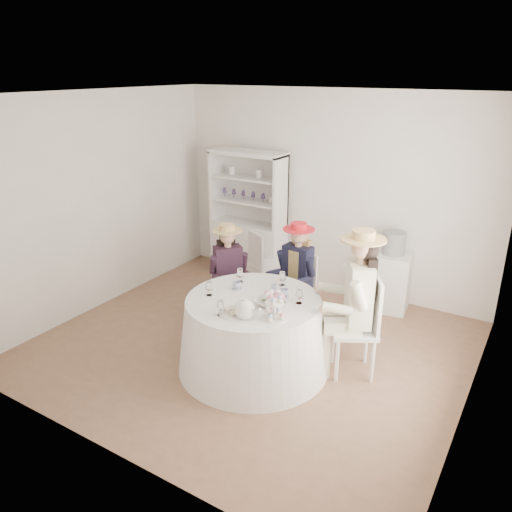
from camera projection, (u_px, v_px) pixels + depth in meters
The scene contains 23 objects.
ground at pixel (251, 346), 5.62m from camera, with size 4.50×4.50×0.00m, color brown.
ceiling at pixel (250, 95), 4.66m from camera, with size 4.50×4.50×0.00m, color white.
wall_back at pixel (330, 193), 6.73m from camera, with size 4.50×4.50×0.00m, color silver.
wall_front at pixel (102, 306), 3.55m from camera, with size 4.50×4.50×0.00m, color silver.
wall_left at pixel (99, 203), 6.24m from camera, with size 4.50×4.50×0.00m, color silver.
wall_right at pixel (486, 277), 4.04m from camera, with size 4.50×4.50×0.00m, color silver.
tea_table at pixel (253, 334), 5.10m from camera, with size 1.56×1.56×0.78m.
hutch at pixel (249, 233), 7.32m from camera, with size 1.13×0.50×1.85m.
side_table at pixel (390, 281), 6.39m from camera, with size 0.48×0.48×0.75m, color silver.
hatbox at pixel (394, 243), 6.20m from camera, with size 0.28×0.28×0.28m, color black.
guest_left at pixel (229, 269), 5.88m from camera, with size 0.54×0.52×1.25m.
guest_mid at pixel (297, 270), 5.79m from camera, with size 0.48×0.49×1.30m.
guest_right at pixel (356, 296), 4.84m from camera, with size 0.65×0.60×1.53m.
spare_chair at pixel (262, 261), 6.74m from camera, with size 0.49×0.49×0.89m.
teacup_a at pixel (237, 286), 5.17m from camera, with size 0.09×0.09×0.07m, color white.
teacup_b at pixel (274, 288), 5.11m from camera, with size 0.07×0.07×0.07m, color white.
teacup_c at pixel (284, 293), 5.00m from camera, with size 0.09×0.09×0.07m, color white.
flower_bowl at pixel (267, 303), 4.82m from camera, with size 0.23×0.23×0.06m, color white.
flower_arrangement at pixel (274, 296), 4.82m from camera, with size 0.17×0.18×0.07m.
table_teapot at pixel (245, 309), 4.56m from camera, with size 0.27×0.19×0.20m.
sandwich_plate at pixel (233, 312), 4.66m from camera, with size 0.27×0.27×0.06m.
cupcake_stand at pixel (274, 310), 4.55m from camera, with size 0.24×0.24×0.22m.
stemware_set at pixel (253, 292), 4.93m from camera, with size 0.94×0.98×0.15m.
Camera 1 is at (2.61, -4.14, 2.94)m, focal length 35.00 mm.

